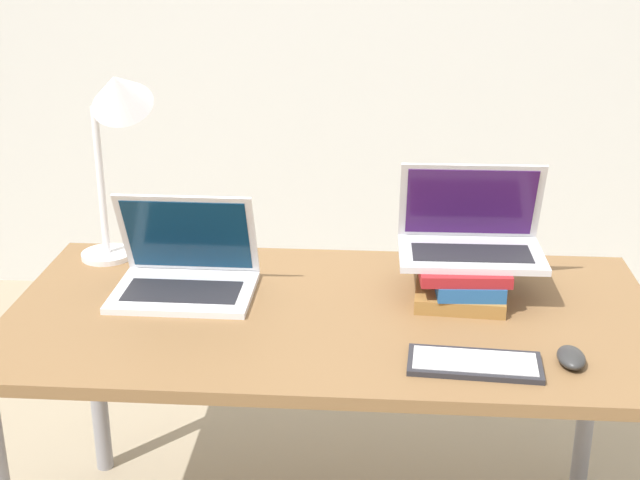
# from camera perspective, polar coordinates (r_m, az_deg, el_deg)

# --- Properties ---
(desk) EXTENTS (1.55, 0.79, 0.71)m
(desk) POSITION_cam_1_polar(r_m,az_deg,el_deg) (2.16, 0.74, -6.24)
(desk) COLOR brown
(desk) RESTS_ON ground_plane
(laptop_left) EXTENTS (0.35, 0.26, 0.25)m
(laptop_left) POSITION_cam_1_polar(r_m,az_deg,el_deg) (2.24, -8.62, -2.06)
(laptop_left) COLOR silver
(laptop_left) RESTS_ON desk
(book_stack) EXTENTS (0.23, 0.28, 0.10)m
(book_stack) POSITION_cam_1_polar(r_m,az_deg,el_deg) (2.22, 9.06, -2.37)
(book_stack) COLOR olive
(book_stack) RESTS_ON desk
(laptop_on_books) EXTENTS (0.35, 0.23, 0.23)m
(laptop_on_books) POSITION_cam_1_polar(r_m,az_deg,el_deg) (2.22, 9.62, 0.23)
(laptop_on_books) COLOR silver
(laptop_on_books) RESTS_ON book_stack
(wireless_keyboard) EXTENTS (0.29, 0.14, 0.01)m
(wireless_keyboard) POSITION_cam_1_polar(r_m,az_deg,el_deg) (1.91, 9.86, -7.79)
(wireless_keyboard) COLOR #28282D
(wireless_keyboard) RESTS_ON desk
(mouse) EXTENTS (0.06, 0.10, 0.03)m
(mouse) POSITION_cam_1_polar(r_m,az_deg,el_deg) (1.96, 15.78, -7.25)
(mouse) COLOR #2D2D2D
(mouse) RESTS_ON desk
(desk_lamp) EXTENTS (0.23, 0.20, 0.56)m
(desk_lamp) POSITION_cam_1_polar(r_m,az_deg,el_deg) (2.34, -12.92, 7.93)
(desk_lamp) COLOR white
(desk_lamp) RESTS_ON desk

